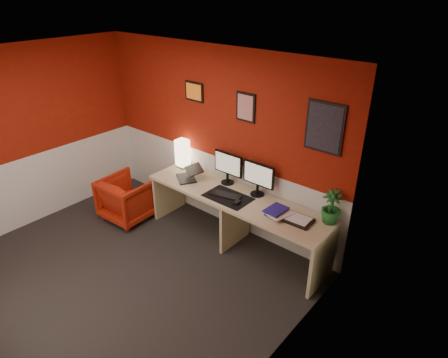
{
  "coord_description": "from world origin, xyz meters",
  "views": [
    {
      "loc": [
        3.29,
        -2.0,
        3.19
      ],
      "look_at": [
        0.6,
        1.21,
        1.05
      ],
      "focal_mm": 31.29,
      "sensor_mm": 36.0,
      "label": 1
    }
  ],
  "objects_px": {
    "zen_tray": "(297,220)",
    "shoji_lamp": "(183,154)",
    "desk": "(235,220)",
    "monitor_right": "(258,174)",
    "monitor_left": "(228,164)",
    "laptop": "(186,172)",
    "armchair": "(128,198)",
    "pc_tower": "(235,220)",
    "potted_plant": "(331,207)"
  },
  "relations": [
    {
      "from": "monitor_left",
      "to": "armchair",
      "type": "height_order",
      "value": "monitor_left"
    },
    {
      "from": "pc_tower",
      "to": "armchair",
      "type": "height_order",
      "value": "armchair"
    },
    {
      "from": "shoji_lamp",
      "to": "potted_plant",
      "type": "bearing_deg",
      "value": 0.51
    },
    {
      "from": "shoji_lamp",
      "to": "monitor_right",
      "type": "distance_m",
      "value": 1.34
    },
    {
      "from": "desk",
      "to": "monitor_left",
      "type": "bearing_deg",
      "value": 144.85
    },
    {
      "from": "monitor_right",
      "to": "zen_tray",
      "type": "bearing_deg",
      "value": -16.36
    },
    {
      "from": "potted_plant",
      "to": "armchair",
      "type": "xyz_separation_m",
      "value": [
        -2.81,
        -0.72,
        -0.61
      ]
    },
    {
      "from": "monitor_left",
      "to": "laptop",
      "type": "bearing_deg",
      "value": -151.81
    },
    {
      "from": "shoji_lamp",
      "to": "pc_tower",
      "type": "xyz_separation_m",
      "value": [
        1.01,
        -0.03,
        -0.7
      ]
    },
    {
      "from": "laptop",
      "to": "desk",
      "type": "bearing_deg",
      "value": 37.48
    },
    {
      "from": "monitor_left",
      "to": "pc_tower",
      "type": "height_order",
      "value": "monitor_left"
    },
    {
      "from": "desk",
      "to": "pc_tower",
      "type": "distance_m",
      "value": 0.27
    },
    {
      "from": "shoji_lamp",
      "to": "potted_plant",
      "type": "xyz_separation_m",
      "value": [
        2.34,
        0.02,
        -0.0
      ]
    },
    {
      "from": "shoji_lamp",
      "to": "zen_tray",
      "type": "distance_m",
      "value": 2.06
    },
    {
      "from": "monitor_right",
      "to": "monitor_left",
      "type": "bearing_deg",
      "value": 179.37
    },
    {
      "from": "desk",
      "to": "laptop",
      "type": "distance_m",
      "value": 0.96
    },
    {
      "from": "shoji_lamp",
      "to": "monitor_left",
      "type": "xyz_separation_m",
      "value": [
        0.84,
        0.02,
        0.09
      ]
    },
    {
      "from": "desk",
      "to": "monitor_right",
      "type": "bearing_deg",
      "value": 49.45
    },
    {
      "from": "desk",
      "to": "armchair",
      "type": "distance_m",
      "value": 1.7
    },
    {
      "from": "laptop",
      "to": "pc_tower",
      "type": "relative_size",
      "value": 0.73
    },
    {
      "from": "laptop",
      "to": "zen_tray",
      "type": "height_order",
      "value": "laptop"
    },
    {
      "from": "zen_tray",
      "to": "shoji_lamp",
      "type": "bearing_deg",
      "value": 174.5
    },
    {
      "from": "desk",
      "to": "potted_plant",
      "type": "xyz_separation_m",
      "value": [
        1.19,
        0.23,
        0.56
      ]
    },
    {
      "from": "shoji_lamp",
      "to": "pc_tower",
      "type": "bearing_deg",
      "value": -1.68
    },
    {
      "from": "pc_tower",
      "to": "desk",
      "type": "bearing_deg",
      "value": -61.08
    },
    {
      "from": "desk",
      "to": "potted_plant",
      "type": "height_order",
      "value": "potted_plant"
    },
    {
      "from": "monitor_right",
      "to": "desk",
      "type": "bearing_deg",
      "value": -130.55
    },
    {
      "from": "shoji_lamp",
      "to": "monitor_left",
      "type": "distance_m",
      "value": 0.84
    },
    {
      "from": "laptop",
      "to": "zen_tray",
      "type": "bearing_deg",
      "value": 35.85
    },
    {
      "from": "monitor_left",
      "to": "armchair",
      "type": "xyz_separation_m",
      "value": [
        -1.31,
        -0.72,
        -0.7
      ]
    },
    {
      "from": "monitor_right",
      "to": "pc_tower",
      "type": "bearing_deg",
      "value": -172.99
    },
    {
      "from": "desk",
      "to": "zen_tray",
      "type": "relative_size",
      "value": 7.43
    },
    {
      "from": "zen_tray",
      "to": "potted_plant",
      "type": "bearing_deg",
      "value": 36.23
    },
    {
      "from": "shoji_lamp",
      "to": "laptop",
      "type": "distance_m",
      "value": 0.42
    },
    {
      "from": "laptop",
      "to": "zen_tray",
      "type": "relative_size",
      "value": 0.94
    },
    {
      "from": "laptop",
      "to": "shoji_lamp",
      "type": "bearing_deg",
      "value": 174.98
    },
    {
      "from": "monitor_right",
      "to": "laptop",
      "type": "bearing_deg",
      "value": -165.08
    },
    {
      "from": "desk",
      "to": "monitor_left",
      "type": "distance_m",
      "value": 0.76
    },
    {
      "from": "armchair",
      "to": "shoji_lamp",
      "type": "bearing_deg",
      "value": -127.14
    },
    {
      "from": "laptop",
      "to": "pc_tower",
      "type": "xyz_separation_m",
      "value": [
        0.69,
        0.23,
        -0.61
      ]
    },
    {
      "from": "monitor_right",
      "to": "armchair",
      "type": "height_order",
      "value": "monitor_right"
    },
    {
      "from": "shoji_lamp",
      "to": "laptop",
      "type": "bearing_deg",
      "value": -38.77
    },
    {
      "from": "monitor_left",
      "to": "desk",
      "type": "bearing_deg",
      "value": -35.15
    },
    {
      "from": "pc_tower",
      "to": "armchair",
      "type": "bearing_deg",
      "value": -165.49
    },
    {
      "from": "armchair",
      "to": "monitor_right",
      "type": "bearing_deg",
      "value": -161.66
    },
    {
      "from": "monitor_right",
      "to": "zen_tray",
      "type": "relative_size",
      "value": 1.66
    },
    {
      "from": "monitor_right",
      "to": "potted_plant",
      "type": "height_order",
      "value": "monitor_right"
    },
    {
      "from": "monitor_left",
      "to": "zen_tray",
      "type": "height_order",
      "value": "monitor_left"
    },
    {
      "from": "zen_tray",
      "to": "desk",
      "type": "bearing_deg",
      "value": -179.43
    },
    {
      "from": "laptop",
      "to": "monitor_left",
      "type": "xyz_separation_m",
      "value": [
        0.51,
        0.28,
        0.18
      ]
    }
  ]
}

